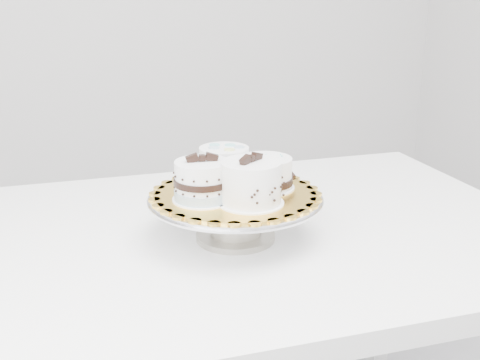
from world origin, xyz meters
name	(u,v)px	position (x,y,z in m)	size (l,w,h in m)	color
table	(235,259)	(-0.11, 0.21, 0.68)	(1.41, 1.04, 0.75)	white
cake_stand	(235,209)	(-0.13, 0.16, 0.81)	(0.34, 0.34, 0.09)	gray
cake_board	(235,194)	(-0.13, 0.16, 0.84)	(0.31, 0.31, 0.00)	gold
cake_swirl	(251,184)	(-0.13, 0.10, 0.89)	(0.15, 0.15, 0.10)	white
cake_banded	(202,182)	(-0.21, 0.15, 0.88)	(0.12, 0.12, 0.09)	white
cake_dots	(224,165)	(-0.13, 0.23, 0.88)	(0.12, 0.12, 0.08)	white
cake_ribbon	(265,174)	(-0.07, 0.16, 0.88)	(0.13, 0.12, 0.07)	white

